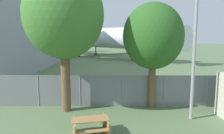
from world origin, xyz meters
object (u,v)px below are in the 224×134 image
Objects in this scene: airplane at (91,38)px; tree_far_right at (64,16)px; tree_left_of_cabin at (153,37)px; picnic_bench_near_cabin at (90,125)px.

airplane reaches higher than tree_far_right.
tree_left_of_cabin is at bearing -32.46° from airplane.
tree_left_of_cabin is (7.03, -32.86, 0.35)m from airplane.
airplane is at bearing 95.88° from picnic_bench_near_cabin.
airplane is at bearing 93.50° from tree_far_right.
picnic_bench_near_cabin is 0.24× the size of tree_far_right.
tree_left_of_cabin is at bearing 7.50° from tree_far_right.
tree_far_right is at bearing -172.50° from tree_left_of_cabin.
picnic_bench_near_cabin is at bearing -61.50° from tree_far_right.
tree_far_right is (-4.98, -0.66, 1.13)m from tree_left_of_cabin.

